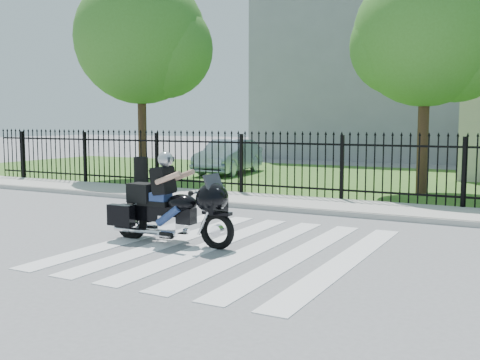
% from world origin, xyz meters
% --- Properties ---
extents(ground, '(120.00, 120.00, 0.00)m').
position_xyz_m(ground, '(0.00, 0.00, 0.00)').
color(ground, slate).
rests_on(ground, ground).
extents(crosswalk, '(5.00, 5.50, 0.01)m').
position_xyz_m(crosswalk, '(0.00, 0.00, 0.01)').
color(crosswalk, silver).
rests_on(crosswalk, ground).
extents(sidewalk, '(40.00, 2.00, 0.12)m').
position_xyz_m(sidewalk, '(0.00, 5.00, 0.06)').
color(sidewalk, '#ADAAA3').
rests_on(sidewalk, ground).
extents(curb, '(40.00, 0.12, 0.12)m').
position_xyz_m(curb, '(0.00, 4.00, 0.06)').
color(curb, '#ADAAA3').
rests_on(curb, ground).
extents(grass_strip, '(40.00, 12.00, 0.02)m').
position_xyz_m(grass_strip, '(0.00, 12.00, 0.01)').
color(grass_strip, '#306121').
rests_on(grass_strip, ground).
extents(iron_fence, '(26.00, 0.04, 1.80)m').
position_xyz_m(iron_fence, '(0.00, 6.00, 0.90)').
color(iron_fence, black).
rests_on(iron_fence, ground).
extents(tree_left, '(4.80, 4.80, 7.58)m').
position_xyz_m(tree_left, '(-8.50, 8.50, 5.17)').
color(tree_left, '#382316').
rests_on(tree_left, ground).
extents(tree_mid, '(4.20, 4.20, 6.78)m').
position_xyz_m(tree_mid, '(1.50, 9.00, 4.67)').
color(tree_mid, '#382316').
rests_on(tree_mid, ground).
extents(building_tall, '(15.00, 10.00, 12.00)m').
position_xyz_m(building_tall, '(-3.00, 26.00, 6.00)').
color(building_tall, gray).
rests_on(building_tall, ground).
extents(motorcycle_rider, '(2.52, 0.74, 1.67)m').
position_xyz_m(motorcycle_rider, '(-1.19, -0.16, 0.68)').
color(motorcycle_rider, black).
rests_on(motorcycle_rider, ground).
extents(parked_car, '(1.95, 4.37, 1.39)m').
position_xyz_m(parked_car, '(-6.64, 11.74, 0.72)').
color(parked_car, '#95ACBC').
rests_on(parked_car, grass_strip).
extents(litter_bin, '(0.52, 0.52, 0.98)m').
position_xyz_m(litter_bin, '(-5.95, 5.13, 0.61)').
color(litter_bin, black).
rests_on(litter_bin, sidewalk).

